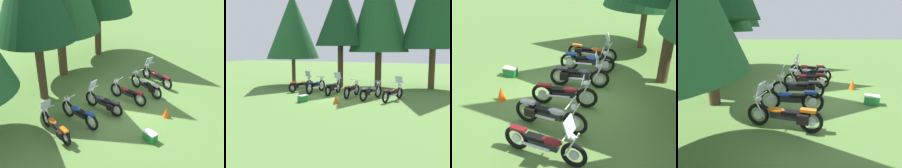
# 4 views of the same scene
# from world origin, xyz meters

# --- Properties ---
(ground_plane) EXTENTS (80.00, 80.00, 0.00)m
(ground_plane) POSITION_xyz_m (0.00, 0.00, 0.00)
(ground_plane) COLOR #547A38
(motorcycle_0) EXTENTS (0.95, 2.25, 1.36)m
(motorcycle_0) POSITION_xyz_m (-3.26, 0.66, 0.45)
(motorcycle_0) COLOR black
(motorcycle_0) RESTS_ON ground_plane
(motorcycle_1) EXTENTS (0.70, 2.28, 1.04)m
(motorcycle_1) POSITION_xyz_m (-2.02, 0.51, 0.46)
(motorcycle_1) COLOR black
(motorcycle_1) RESTS_ON ground_plane
(motorcycle_2) EXTENTS (0.67, 2.22, 1.38)m
(motorcycle_2) POSITION_xyz_m (-0.65, 0.21, 0.47)
(motorcycle_2) COLOR black
(motorcycle_2) RESTS_ON ground_plane
(motorcycle_3) EXTENTS (0.75, 2.21, 1.02)m
(motorcycle_3) POSITION_xyz_m (0.75, -0.19, 0.44)
(motorcycle_3) COLOR black
(motorcycle_3) RESTS_ON ground_plane
(motorcycle_4) EXTENTS (1.00, 2.21, 1.02)m
(motorcycle_4) POSITION_xyz_m (2.01, -0.54, 0.45)
(motorcycle_4) COLOR black
(motorcycle_4) RESTS_ON ground_plane
(motorcycle_5) EXTENTS (0.97, 2.21, 1.35)m
(motorcycle_5) POSITION_xyz_m (3.28, -0.44, 0.44)
(motorcycle_5) COLOR black
(motorcycle_5) RESTS_ON ground_plane
(pine_tree_0) EXTENTS (4.14, 4.14, 7.25)m
(pine_tree_0) POSITION_xyz_m (-5.32, 3.20, 4.69)
(pine_tree_0) COLOR brown
(pine_tree_0) RESTS_ON ground_plane
(pine_tree_1) EXTENTS (3.76, 3.76, 7.94)m
(pine_tree_1) POSITION_xyz_m (-1.39, 3.44, 5.50)
(pine_tree_1) COLOR #42301E
(pine_tree_1) RESTS_ON ground_plane
(pine_tree_2) EXTENTS (4.50, 4.50, 10.34)m
(pine_tree_2) POSITION_xyz_m (1.23, 4.64, 6.48)
(pine_tree_2) COLOR #4C3823
(pine_tree_2) RESTS_ON ground_plane
(picnic_cooler) EXTENTS (0.45, 0.60, 0.37)m
(picnic_cooler) POSITION_xyz_m (-1.31, -2.59, 0.19)
(picnic_cooler) COLOR #1E7233
(picnic_cooler) RESTS_ON ground_plane
(traffic_cone) EXTENTS (0.32, 0.32, 0.48)m
(traffic_cone) POSITION_xyz_m (0.59, -2.38, 0.24)
(traffic_cone) COLOR #EA590F
(traffic_cone) RESTS_ON ground_plane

